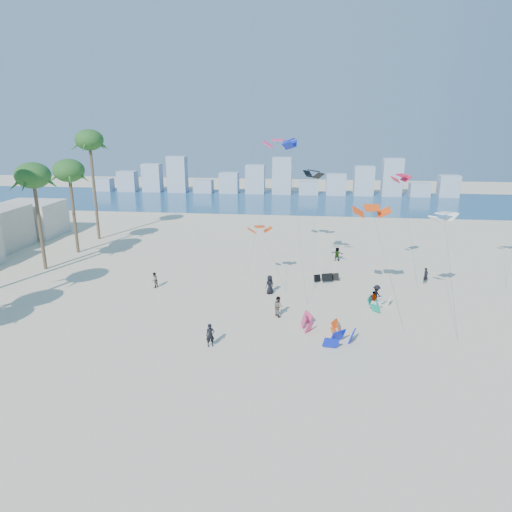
# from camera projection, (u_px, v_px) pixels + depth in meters

# --- Properties ---
(ground) EXTENTS (220.00, 220.00, 0.00)m
(ground) POSITION_uv_depth(u_px,v_px,m) (178.00, 397.00, 28.23)
(ground) COLOR beige
(ground) RESTS_ON ground
(ocean) EXTENTS (220.00, 220.00, 0.00)m
(ocean) POSITION_uv_depth(u_px,v_px,m) (272.00, 201.00, 96.75)
(ocean) COLOR navy
(ocean) RESTS_ON ground
(kitesurfer_near) EXTENTS (0.77, 0.64, 1.82)m
(kitesurfer_near) POSITION_uv_depth(u_px,v_px,m) (210.00, 335.00, 34.32)
(kitesurfer_near) COLOR black
(kitesurfer_near) RESTS_ON ground
(kitesurfer_mid) EXTENTS (1.09, 1.13, 1.84)m
(kitesurfer_mid) POSITION_uv_depth(u_px,v_px,m) (278.00, 306.00, 39.65)
(kitesurfer_mid) COLOR gray
(kitesurfer_mid) RESTS_ON ground
(kitesurfers_far) EXTENTS (28.68, 15.56, 1.91)m
(kitesurfers_far) POSITION_uv_depth(u_px,v_px,m) (321.00, 280.00, 46.41)
(kitesurfers_far) COLOR black
(kitesurfers_far) RESTS_ON ground
(grounded_kites) EXTENTS (8.85, 16.14, 1.01)m
(grounded_kites) POSITION_uv_depth(u_px,v_px,m) (341.00, 311.00, 39.85)
(grounded_kites) COLOR #E7336D
(grounded_kites) RESTS_ON ground
(flying_kites) EXTENTS (29.81, 22.21, 15.27)m
(flying_kites) POSITION_uv_depth(u_px,v_px,m) (359.00, 181.00, 44.03)
(flying_kites) COLOR #E7430C
(flying_kites) RESTS_ON ground
(distant_skyline) EXTENTS (85.00, 3.00, 8.40)m
(distant_skyline) POSITION_uv_depth(u_px,v_px,m) (271.00, 180.00, 105.52)
(distant_skyline) COLOR #9EADBF
(distant_skyline) RESTS_ON ground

